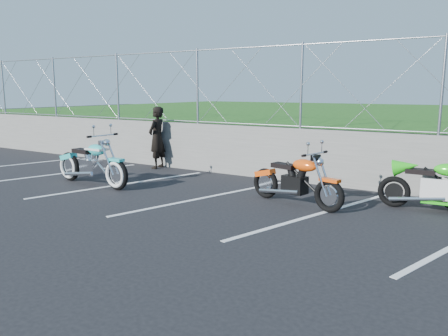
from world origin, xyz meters
The scene contains 9 objects.
ground centered at (0.00, 0.00, 0.00)m, with size 90.00×90.00×0.00m, color black.
retaining_wall centered at (0.00, 3.50, 0.65)m, with size 30.00×0.22×1.30m, color #61615D.
grass_field centered at (0.00, 13.50, 0.65)m, with size 30.00×20.00×1.30m, color #1B4C14.
chain_link_fence centered at (0.00, 3.50, 2.30)m, with size 28.00×0.03×2.00m.
parking_lines centered at (1.20, 1.00, 0.00)m, with size 18.29×4.31×0.01m.
cruiser_turquoise centered at (-2.93, 0.55, 0.49)m, with size 2.45×0.77×1.22m.
naked_orange centered at (1.81, 1.39, 0.46)m, with size 2.10×0.77×1.06m.
sportbike_green centered at (4.18, 2.28, 0.45)m, with size 2.02×0.72×1.05m.
person_standing centered at (-3.14, 3.11, 0.87)m, with size 0.64×0.42×1.75m, color black.
Camera 1 is at (4.97, -6.34, 2.21)m, focal length 35.00 mm.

